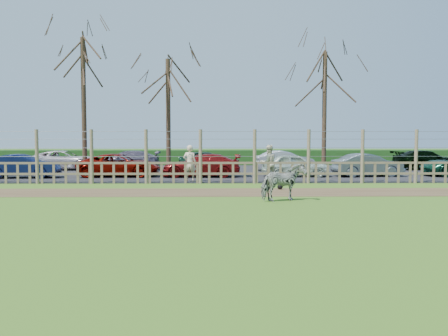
{
  "coord_description": "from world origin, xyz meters",
  "views": [
    {
      "loc": [
        0.74,
        -14.96,
        2.32
      ],
      "look_at": [
        1.0,
        2.5,
        1.1
      ],
      "focal_mm": 40.0,
      "sensor_mm": 36.0,
      "label": 1
    }
  ],
  "objects_px": {
    "tree_mid": "(168,88)",
    "car_1": "(23,166)",
    "car_4": "(295,165)",
    "car_9": "(127,160)",
    "car_11": "(284,161)",
    "car_8": "(64,160)",
    "crow": "(280,187)",
    "visitor_a": "(190,163)",
    "car_2": "(119,165)",
    "zebra": "(283,182)",
    "car_10": "(206,160)",
    "tree_left": "(83,72)",
    "car_3": "(201,165)",
    "visitor_b": "(269,163)",
    "car_5": "(368,165)",
    "car_13": "(426,160)",
    "tree_right": "(325,83)"
  },
  "relations": [
    {
      "from": "car_4",
      "to": "car_9",
      "type": "relative_size",
      "value": 0.85
    },
    {
      "from": "tree_mid",
      "to": "zebra",
      "type": "distance_m",
      "value": 13.31
    },
    {
      "from": "car_5",
      "to": "crow",
      "type": "bearing_deg",
      "value": 129.13
    },
    {
      "from": "visitor_a",
      "to": "car_2",
      "type": "relative_size",
      "value": 0.4
    },
    {
      "from": "visitor_a",
      "to": "car_9",
      "type": "height_order",
      "value": "visitor_a"
    },
    {
      "from": "zebra",
      "to": "car_1",
      "type": "relative_size",
      "value": 0.42
    },
    {
      "from": "car_13",
      "to": "car_3",
      "type": "bearing_deg",
      "value": 104.82
    },
    {
      "from": "tree_mid",
      "to": "car_4",
      "type": "distance_m",
      "value": 8.4
    },
    {
      "from": "car_3",
      "to": "car_10",
      "type": "height_order",
      "value": "same"
    },
    {
      "from": "car_1",
      "to": "car_4",
      "type": "bearing_deg",
      "value": -91.24
    },
    {
      "from": "car_9",
      "to": "car_11",
      "type": "height_order",
      "value": "same"
    },
    {
      "from": "crow",
      "to": "car_11",
      "type": "height_order",
      "value": "car_11"
    },
    {
      "from": "tree_mid",
      "to": "car_1",
      "type": "distance_m",
      "value": 8.81
    },
    {
      "from": "zebra",
      "to": "car_5",
      "type": "relative_size",
      "value": 0.42
    },
    {
      "from": "car_8",
      "to": "car_11",
      "type": "distance_m",
      "value": 13.7
    },
    {
      "from": "crow",
      "to": "visitor_b",
      "type": "bearing_deg",
      "value": 92.7
    },
    {
      "from": "tree_right",
      "to": "car_4",
      "type": "relative_size",
      "value": 2.09
    },
    {
      "from": "zebra",
      "to": "car_4",
      "type": "distance_m",
      "value": 9.45
    },
    {
      "from": "car_4",
      "to": "car_8",
      "type": "xyz_separation_m",
      "value": [
        -13.65,
        5.07,
        0.0
      ]
    },
    {
      "from": "crow",
      "to": "car_1",
      "type": "xyz_separation_m",
      "value": [
        -12.55,
        5.17,
        0.52
      ]
    },
    {
      "from": "car_2",
      "to": "car_5",
      "type": "bearing_deg",
      "value": -91.45
    },
    {
      "from": "car_2",
      "to": "car_4",
      "type": "relative_size",
      "value": 1.23
    },
    {
      "from": "car_10",
      "to": "car_1",
      "type": "bearing_deg",
      "value": 115.5
    },
    {
      "from": "tree_right",
      "to": "crow",
      "type": "relative_size",
      "value": 24.03
    },
    {
      "from": "car_2",
      "to": "car_11",
      "type": "relative_size",
      "value": 1.19
    },
    {
      "from": "tree_left",
      "to": "car_10",
      "type": "bearing_deg",
      "value": 29.05
    },
    {
      "from": "tree_mid",
      "to": "zebra",
      "type": "bearing_deg",
      "value": -66.62
    },
    {
      "from": "car_2",
      "to": "car_3",
      "type": "relative_size",
      "value": 1.04
    },
    {
      "from": "car_9",
      "to": "zebra",
      "type": "bearing_deg",
      "value": 26.14
    },
    {
      "from": "tree_left",
      "to": "visitor_a",
      "type": "relative_size",
      "value": 4.57
    },
    {
      "from": "tree_mid",
      "to": "car_8",
      "type": "xyz_separation_m",
      "value": [
        -6.78,
        2.75,
        -4.23
      ]
    },
    {
      "from": "car_9",
      "to": "car_10",
      "type": "height_order",
      "value": "same"
    },
    {
      "from": "car_5",
      "to": "car_10",
      "type": "distance_m",
      "value": 9.97
    },
    {
      "from": "car_5",
      "to": "car_8",
      "type": "distance_m",
      "value": 18.23
    },
    {
      "from": "tree_left",
      "to": "car_8",
      "type": "height_order",
      "value": "tree_left"
    },
    {
      "from": "visitor_a",
      "to": "car_13",
      "type": "height_order",
      "value": "visitor_a"
    },
    {
      "from": "car_10",
      "to": "tree_right",
      "type": "bearing_deg",
      "value": -112.75
    },
    {
      "from": "car_4",
      "to": "car_1",
      "type": "bearing_deg",
      "value": 92.95
    },
    {
      "from": "car_4",
      "to": "car_8",
      "type": "relative_size",
      "value": 0.82
    },
    {
      "from": "tree_left",
      "to": "car_11",
      "type": "xyz_separation_m",
      "value": [
        11.4,
        3.12,
        -4.98
      ]
    },
    {
      "from": "car_3",
      "to": "car_4",
      "type": "height_order",
      "value": "same"
    },
    {
      "from": "zebra",
      "to": "car_13",
      "type": "bearing_deg",
      "value": -61.46
    },
    {
      "from": "visitor_a",
      "to": "car_8",
      "type": "distance_m",
      "value": 11.28
    },
    {
      "from": "car_3",
      "to": "car_4",
      "type": "distance_m",
      "value": 4.95
    },
    {
      "from": "car_9",
      "to": "car_8",
      "type": "bearing_deg",
      "value": -95.95
    },
    {
      "from": "zebra",
      "to": "visitor_b",
      "type": "height_order",
      "value": "visitor_b"
    },
    {
      "from": "car_4",
      "to": "car_11",
      "type": "height_order",
      "value": "same"
    },
    {
      "from": "car_4",
      "to": "car_9",
      "type": "bearing_deg",
      "value": 64.08
    },
    {
      "from": "visitor_b",
      "to": "car_1",
      "type": "relative_size",
      "value": 0.47
    },
    {
      "from": "crow",
      "to": "car_2",
      "type": "distance_m",
      "value": 9.75
    }
  ]
}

